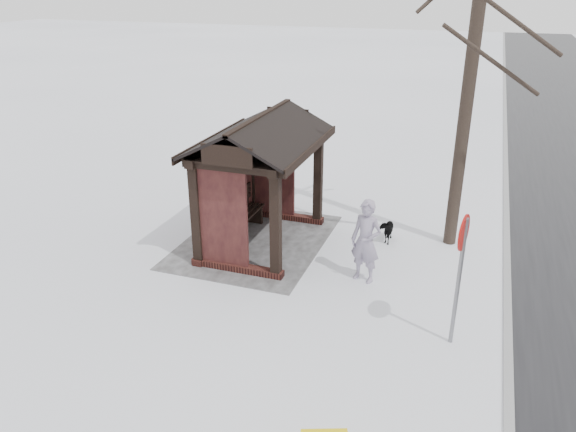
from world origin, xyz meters
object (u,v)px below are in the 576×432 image
object	(u,v)px
pedestrian	(366,241)
dog	(386,229)
road_sign	(461,253)
bus_shelter	(255,155)

from	to	relation	value
pedestrian	dog	size ratio (longest dim) A/B	2.57
dog	road_sign	bearing A→B (deg)	-68.44
bus_shelter	road_sign	size ratio (longest dim) A/B	1.50
bus_shelter	dog	xyz separation A→B (m)	(-1.09, 2.90, -1.87)
pedestrian	dog	bearing A→B (deg)	102.98
pedestrian	dog	xyz separation A→B (m)	(-2.04, 0.08, -0.60)
pedestrian	road_sign	world-z (taller)	road_sign
bus_shelter	pedestrian	world-z (taller)	bus_shelter
dog	bus_shelter	bearing A→B (deg)	-163.83
road_sign	pedestrian	bearing A→B (deg)	-120.09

